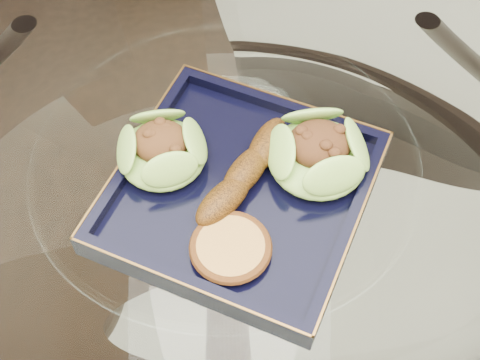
{
  "coord_description": "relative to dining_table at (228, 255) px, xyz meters",
  "views": [
    {
      "loc": [
        0.01,
        -0.42,
        1.41
      ],
      "look_at": [
        0.02,
        -0.01,
        0.8
      ],
      "focal_mm": 50.0,
      "sensor_mm": 36.0,
      "label": 1
    }
  ],
  "objects": [
    {
      "name": "dining_chair",
      "position": [
        -0.22,
        0.41,
        -0.1
      ],
      "size": [
        0.46,
        0.46,
        0.9
      ],
      "rotation": [
        0.0,
        0.0,
        0.19
      ],
      "color": "black",
      "rests_on": "ground"
    },
    {
      "name": "roasted_plantain",
      "position": [
        0.02,
        -0.0,
        0.2
      ],
      "size": [
        0.12,
        0.15,
        0.03
      ],
      "primitive_type": "ellipsoid",
      "rotation": [
        0.0,
        0.0,
        0.98
      ],
      "color": "#5C3209",
      "rests_on": "navy_plate"
    },
    {
      "name": "crumb_patty",
      "position": [
        0.0,
        -0.09,
        0.19
      ],
      "size": [
        0.08,
        0.08,
        0.01
      ],
      "primitive_type": "cylinder",
      "rotation": [
        0.0,
        0.0,
        0.05
      ],
      "color": "gold",
      "rests_on": "navy_plate"
    },
    {
      "name": "navy_plate",
      "position": [
        0.02,
        -0.01,
        0.17
      ],
      "size": [
        0.36,
        0.36,
        0.02
      ],
      "primitive_type": "cube",
      "rotation": [
        0.0,
        0.0,
        -0.42
      ],
      "color": "black",
      "rests_on": "dining_table"
    },
    {
      "name": "lettuce_wrap_left",
      "position": [
        -0.07,
        0.03,
        0.2
      ],
      "size": [
        0.12,
        0.12,
        0.04
      ],
      "primitive_type": "ellipsoid",
      "rotation": [
        0.0,
        0.0,
        -0.21
      ],
      "color": "#5D952B",
      "rests_on": "navy_plate"
    },
    {
      "name": "dining_table",
      "position": [
        0.0,
        0.0,
        0.0
      ],
      "size": [
        1.13,
        1.13,
        0.77
      ],
      "color": "white",
      "rests_on": "ground"
    },
    {
      "name": "lettuce_wrap_right",
      "position": [
        0.1,
        0.02,
        0.2
      ],
      "size": [
        0.14,
        0.14,
        0.04
      ],
      "primitive_type": "ellipsoid",
      "rotation": [
        0.0,
        0.0,
        -0.24
      ],
      "color": "#588C28",
      "rests_on": "navy_plate"
    }
  ]
}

